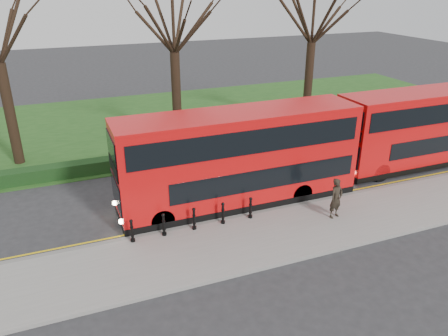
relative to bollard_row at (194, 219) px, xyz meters
name	(u,v)px	position (x,y,z in m)	size (l,w,h in m)	color
ground	(196,215)	(0.53, 1.35, -0.65)	(120.00, 120.00, 0.00)	#28282B
pavement	(219,247)	(0.53, -1.65, -0.57)	(60.00, 4.00, 0.15)	gray
kerb	(203,224)	(0.53, 0.35, -0.57)	(60.00, 0.25, 0.16)	slate
grass_verge	(135,124)	(0.53, 16.35, -0.62)	(60.00, 18.00, 0.06)	#1E4918
hedge	(161,157)	(0.53, 8.15, -0.25)	(60.00, 0.90, 0.80)	black
yellow_line_outer	(201,222)	(0.53, 0.65, -0.64)	(60.00, 0.10, 0.01)	yellow
yellow_line_inner	(200,220)	(0.53, 0.85, -0.64)	(60.00, 0.10, 0.01)	yellow
tree_mid	(173,20)	(2.53, 11.35, 7.35)	(7.05, 7.05, 11.01)	black
tree_right	(314,13)	(12.53, 11.35, 7.50)	(7.18, 7.18, 11.22)	black
bollard_row	(194,219)	(0.00, 0.00, 0.00)	(5.59, 0.15, 1.00)	black
bus_lead	(239,159)	(2.89, 1.78, 1.72)	(11.81, 2.71, 4.70)	red
bus_rear	(427,128)	(15.18, 2.40, 1.61)	(11.29, 2.59, 4.49)	red
pedestrian	(336,198)	(6.39, -1.35, 0.46)	(0.70, 0.46, 1.92)	black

